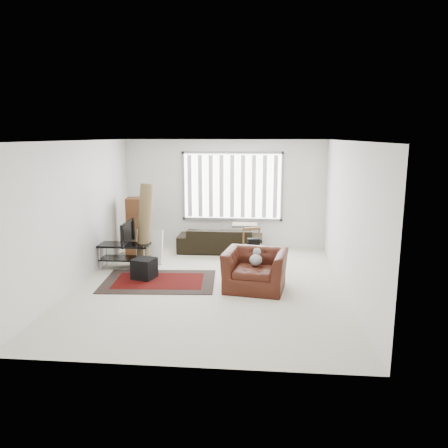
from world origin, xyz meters
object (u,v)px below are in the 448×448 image
Objects in this scene: moving_boxes at (138,229)px; armchair at (255,267)px; tv_stand at (125,251)px; sofa at (220,236)px; side_chair at (253,245)px.

armchair is (2.82, -2.12, -0.22)m from moving_boxes.
moving_boxes is (-0.01, 1.08, 0.25)m from tv_stand.
armchair is at bearing 108.70° from sofa.
sofa is at bearing 38.64° from tv_stand.
armchair is at bearing -102.94° from side_chair.
sofa is (1.91, 0.44, -0.24)m from moving_boxes.
tv_stand is 2.99m from armchair.
moving_boxes is 2.80m from side_chair.
armchair reaches higher than tv_stand.
side_chair is at bearing 129.16° from sofa.
tv_stand is 0.52× the size of sofa.
side_chair is (2.72, 0.53, 0.06)m from tv_stand.
moving_boxes is 1.09× the size of armchair.
sofa is at bearing 12.93° from moving_boxes.
side_chair is (2.74, -0.55, -0.19)m from moving_boxes.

